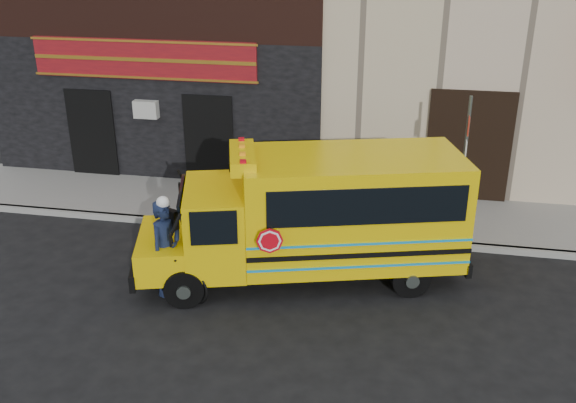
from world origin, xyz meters
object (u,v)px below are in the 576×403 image
Objects in this scene: bicycle at (170,272)px; cyclist at (167,250)px; school_bus at (320,213)px; sign_pole at (464,163)px.

cyclist is at bearing 53.48° from bicycle.
school_bus is 3.32m from bicycle.
bicycle is at bearing -153.73° from school_bus.
cyclist is at bearing -147.01° from sign_pole.
sign_pole is 7.15m from cyclist.
cyclist is (-0.06, 0.08, 0.45)m from bicycle.
sign_pole is at bearing -37.59° from bicycle.
school_bus is 3.98m from sign_pole.
school_bus is 3.24m from cyclist.
bicycle is 0.93× the size of cyclist.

